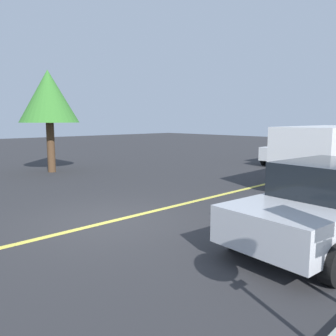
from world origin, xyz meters
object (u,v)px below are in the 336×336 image
object	(u,v)px
car_white_crossing	(293,149)
tree_left_verge	(49,97)
car_silver_behind_van	(327,203)
white_van	(326,152)

from	to	relation	value
car_white_crossing	tree_left_verge	world-z (taller)	tree_left_verge
car_silver_behind_van	tree_left_verge	bearing A→B (deg)	88.81
car_silver_behind_van	car_white_crossing	world-z (taller)	car_white_crossing
white_van	tree_left_verge	world-z (taller)	tree_left_verge
car_silver_behind_van	tree_left_verge	distance (m)	13.01
white_van	car_white_crossing	size ratio (longest dim) A/B	1.26
car_silver_behind_van	car_white_crossing	xyz separation A→B (m)	(11.01, 6.23, 0.03)
tree_left_verge	white_van	bearing A→B (deg)	-60.78
white_van	tree_left_verge	xyz separation A→B (m)	(-5.74, 10.26, 2.19)
white_van	car_silver_behind_van	world-z (taller)	white_van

